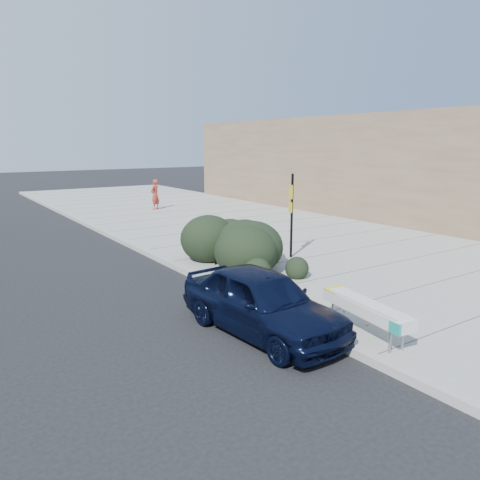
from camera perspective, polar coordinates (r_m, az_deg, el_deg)
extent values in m
plane|color=black|center=(11.50, 0.38, -7.47)|extent=(120.00, 120.00, 0.00)
cube|color=gray|center=(18.61, 5.85, 0.17)|extent=(11.20, 50.00, 0.15)
cube|color=#9E9E99|center=(15.69, -10.04, -2.09)|extent=(0.22, 50.00, 0.17)
cube|color=brown|center=(23.46, 25.40, 7.83)|extent=(6.00, 36.00, 5.00)
cylinder|color=gray|center=(8.80, 17.82, -11.74)|extent=(0.05, 0.05, 0.42)
cylinder|color=gray|center=(8.99, 19.21, -11.32)|extent=(0.05, 0.05, 0.42)
cylinder|color=gray|center=(9.98, 11.24, -8.56)|extent=(0.05, 0.05, 0.42)
cylinder|color=gray|center=(10.15, 12.58, -8.27)|extent=(0.05, 0.05, 0.42)
cylinder|color=gray|center=(9.31, 14.36, -9.05)|extent=(0.29, 1.65, 0.04)
cylinder|color=gray|center=(9.49, 15.74, -8.72)|extent=(0.29, 1.65, 0.04)
cube|color=#B2B2B2|center=(9.35, 15.11, -8.05)|extent=(0.77, 2.23, 0.23)
cube|color=yellow|center=(9.94, 11.91, -5.95)|extent=(0.51, 0.50, 0.02)
cube|color=teal|center=(8.54, 18.37, -10.18)|extent=(0.09, 0.25, 0.21)
cylinder|color=black|center=(14.19, -3.01, -1.31)|extent=(0.06, 0.06, 0.87)
cylinder|color=black|center=(14.73, -3.38, -0.84)|extent=(0.06, 0.06, 0.87)
cylinder|color=black|center=(14.37, -3.22, 0.62)|extent=(0.26, 0.54, 0.06)
cube|color=black|center=(15.03, 6.32, 2.92)|extent=(0.08, 0.08, 2.70)
cube|color=yellow|center=(14.92, 6.20, 5.86)|extent=(0.13, 0.30, 0.44)
cube|color=yellow|center=(14.98, 6.16, 4.01)|extent=(0.12, 0.28, 0.33)
ellipsoid|color=black|center=(14.26, 0.87, 0.34)|extent=(3.30, 4.79, 1.64)
imported|color=black|center=(9.45, 2.64, -7.50)|extent=(1.87, 4.04, 1.34)
imported|color=#9D3022|center=(26.60, -10.32, 5.49)|extent=(0.73, 0.66, 1.67)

